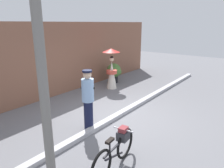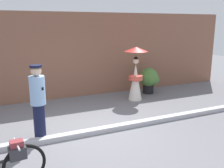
# 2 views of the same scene
# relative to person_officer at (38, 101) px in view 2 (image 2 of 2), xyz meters

# --- Properties ---
(ground_plane) EXTENTS (30.00, 30.00, 0.00)m
(ground_plane) POSITION_rel_person_officer_xyz_m (1.24, -0.20, -0.93)
(ground_plane) COLOR slate
(building_wall) EXTENTS (14.00, 0.40, 3.01)m
(building_wall) POSITION_rel_person_officer_xyz_m (1.24, 3.30, 0.57)
(building_wall) COLOR brown
(building_wall) RESTS_ON ground_plane
(sidewalk_curb) EXTENTS (14.00, 0.20, 0.12)m
(sidewalk_curb) POSITION_rel_person_officer_xyz_m (1.24, -0.20, -0.87)
(sidewalk_curb) COLOR #B2B2B7
(sidewalk_curb) RESTS_ON ground_plane
(person_officer) EXTENTS (0.34, 0.34, 1.74)m
(person_officer) POSITION_rel_person_officer_xyz_m (0.00, 0.00, 0.00)
(person_officer) COLOR #141938
(person_officer) RESTS_ON ground_plane
(person_with_parasol) EXTENTS (0.81, 0.81, 1.84)m
(person_with_parasol) POSITION_rel_person_officer_xyz_m (3.55, 1.91, -0.00)
(person_with_parasol) COLOR silver
(person_with_parasol) RESTS_ON ground_plane
(potted_plant_by_door) EXTENTS (0.74, 0.72, 0.98)m
(potted_plant_by_door) POSITION_rel_person_officer_xyz_m (4.44, 2.42, -0.37)
(potted_plant_by_door) COLOR black
(potted_plant_by_door) RESTS_ON ground_plane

